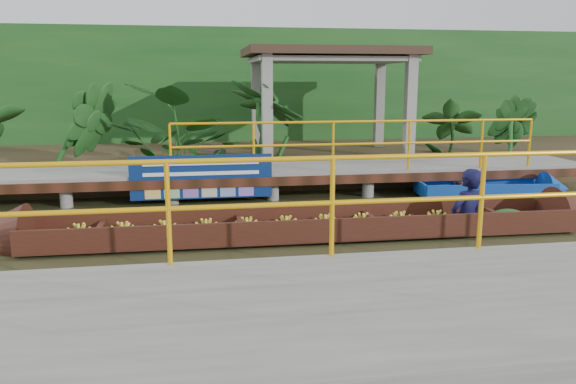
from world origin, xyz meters
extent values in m
plane|color=#2F3219|center=(0.00, 0.00, 0.00)|extent=(80.00, 80.00, 0.00)
cube|color=#312718|center=(0.00, 7.50, 0.23)|extent=(30.00, 8.00, 0.45)
cube|color=slate|center=(0.00, 3.50, 0.50)|extent=(16.00, 2.00, 0.15)
cube|color=black|center=(0.00, 2.50, 0.42)|extent=(16.00, 0.12, 0.18)
cylinder|color=#E8A00C|center=(2.75, 2.55, 1.57)|extent=(7.50, 0.05, 0.05)
cylinder|color=#E8A00C|center=(2.75, 2.55, 1.12)|extent=(7.50, 0.05, 0.05)
cylinder|color=#E8A00C|center=(2.75, 2.55, 1.07)|extent=(0.05, 0.05, 1.00)
cylinder|color=slate|center=(-4.00, 2.70, 0.22)|extent=(0.24, 0.24, 0.55)
cylinder|color=slate|center=(-4.00, 4.30, 0.22)|extent=(0.24, 0.24, 0.55)
cylinder|color=slate|center=(-2.00, 2.70, 0.22)|extent=(0.24, 0.24, 0.55)
cylinder|color=slate|center=(-2.00, 4.30, 0.22)|extent=(0.24, 0.24, 0.55)
cylinder|color=slate|center=(0.00, 2.70, 0.22)|extent=(0.24, 0.24, 0.55)
cylinder|color=slate|center=(0.00, 4.30, 0.22)|extent=(0.24, 0.24, 0.55)
cylinder|color=slate|center=(2.00, 2.70, 0.22)|extent=(0.24, 0.24, 0.55)
cylinder|color=slate|center=(2.00, 4.30, 0.22)|extent=(0.24, 0.24, 0.55)
cylinder|color=slate|center=(4.00, 2.70, 0.22)|extent=(0.24, 0.24, 0.55)
cylinder|color=slate|center=(4.00, 4.30, 0.22)|extent=(0.24, 0.24, 0.55)
cylinder|color=slate|center=(6.00, 2.70, 0.22)|extent=(0.24, 0.24, 0.55)
cylinder|color=slate|center=(6.00, 4.30, 0.22)|extent=(0.24, 0.24, 0.55)
cylinder|color=slate|center=(0.00, 2.70, 0.22)|extent=(0.24, 0.24, 0.55)
cube|color=slate|center=(1.00, -4.20, 0.30)|extent=(18.00, 2.40, 0.70)
cylinder|color=#E8A00C|center=(1.00, -3.05, 1.65)|extent=(10.00, 0.05, 0.05)
cylinder|color=#E8A00C|center=(1.00, -3.05, 1.20)|extent=(10.00, 0.05, 0.05)
cylinder|color=#E8A00C|center=(1.00, -3.05, 1.15)|extent=(0.05, 0.05, 1.00)
cube|color=slate|center=(1.20, 5.10, 1.60)|extent=(0.25, 0.25, 2.80)
cube|color=slate|center=(4.80, 5.10, 1.60)|extent=(0.25, 0.25, 2.80)
cube|color=slate|center=(1.20, 7.50, 1.60)|extent=(0.25, 0.25, 2.80)
cube|color=slate|center=(4.80, 7.50, 1.60)|extent=(0.25, 0.25, 2.80)
cube|color=slate|center=(3.00, 6.30, 2.90)|extent=(4.00, 2.60, 0.12)
cube|color=#37251B|center=(3.00, 6.30, 3.10)|extent=(4.40, 3.00, 0.20)
cube|color=#164518|center=(0.00, 10.00, 2.00)|extent=(30.00, 0.80, 4.00)
cube|color=#33160E|center=(1.18, -0.02, 0.06)|extent=(8.44, 1.15, 0.06)
cube|color=#33160E|center=(1.18, 0.50, 0.21)|extent=(8.43, 0.16, 0.36)
cube|color=#33160E|center=(1.17, -0.55, 0.21)|extent=(8.43, 0.16, 0.36)
ellipsoid|color=#164518|center=(4.55, -0.06, 0.17)|extent=(0.60, 0.47, 0.27)
imported|color=black|center=(3.81, -0.05, 1.00)|extent=(0.77, 0.64, 1.81)
cube|color=#0E3B9C|center=(5.38, 2.26, 0.09)|extent=(2.79, 1.07, 0.09)
cube|color=#0E3B9C|center=(5.42, 2.66, 0.20)|extent=(2.72, 0.31, 0.27)
cube|color=#0E3B9C|center=(5.34, 1.85, 0.20)|extent=(2.72, 0.31, 0.27)
cube|color=#0E3B9C|center=(4.02, 2.38, 0.20)|extent=(0.13, 0.82, 0.27)
cone|color=#0E3B9C|center=(6.92, 2.11, 0.15)|extent=(0.61, 0.81, 0.76)
cube|color=black|center=(4.93, 2.30, 0.24)|extent=(0.17, 0.82, 0.05)
cube|color=navy|center=(-0.42, 2.48, 0.55)|extent=(2.73, 0.03, 0.85)
cube|color=white|center=(-0.42, 2.46, 0.82)|extent=(2.22, 0.01, 0.07)
cube|color=white|center=(-0.42, 2.46, 0.62)|extent=(2.22, 0.01, 0.07)
imported|color=#164518|center=(-3.23, 5.30, 1.37)|extent=(1.47, 1.47, 1.83)
imported|color=#164518|center=(-0.73, 5.30, 1.37)|extent=(1.47, 1.47, 1.83)
imported|color=#164518|center=(1.27, 5.30, 1.37)|extent=(1.47, 1.47, 1.83)
imported|color=#164518|center=(6.27, 5.30, 1.37)|extent=(1.47, 1.47, 1.83)
imported|color=#164518|center=(7.77, 5.30, 1.37)|extent=(1.47, 1.47, 1.83)
camera|label=1|loc=(-0.53, -8.35, 2.41)|focal=35.00mm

